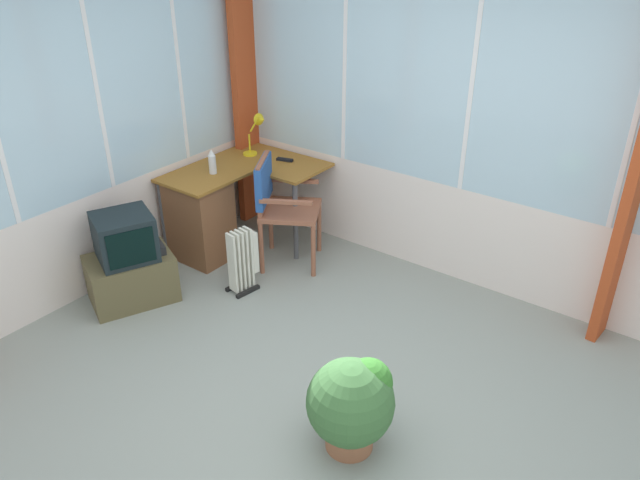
{
  "coord_description": "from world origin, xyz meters",
  "views": [
    {
      "loc": [
        -2.24,
        -1.76,
        2.76
      ],
      "look_at": [
        0.76,
        0.46,
        0.74
      ],
      "focal_mm": 34.52,
      "sensor_mm": 36.0,
      "label": 1
    }
  ],
  "objects_px": {
    "desk": "(206,213)",
    "tv_remote": "(285,160)",
    "spray_bottle": "(212,162)",
    "potted_plant": "(353,402)",
    "wooden_armchair": "(276,197)",
    "desk_lamp": "(259,128)",
    "tv_on_stand": "(130,263)",
    "space_heater": "(243,259)"
  },
  "relations": [
    {
      "from": "spray_bottle",
      "to": "wooden_armchair",
      "type": "bearing_deg",
      "value": -73.7
    },
    {
      "from": "tv_remote",
      "to": "space_heater",
      "type": "height_order",
      "value": "tv_remote"
    },
    {
      "from": "desk_lamp",
      "to": "tv_on_stand",
      "type": "xyz_separation_m",
      "value": [
        -1.59,
        -0.03,
        -0.67
      ]
    },
    {
      "from": "desk",
      "to": "tv_on_stand",
      "type": "xyz_separation_m",
      "value": [
        -0.87,
        -0.04,
        -0.08
      ]
    },
    {
      "from": "desk_lamp",
      "to": "potted_plant",
      "type": "distance_m",
      "value": 2.98
    },
    {
      "from": "wooden_armchair",
      "to": "tv_on_stand",
      "type": "xyz_separation_m",
      "value": [
        -1.15,
        0.53,
        -0.29
      ]
    },
    {
      "from": "tv_on_stand",
      "to": "tv_remote",
      "type": "bearing_deg",
      "value": -10.14
    },
    {
      "from": "spray_bottle",
      "to": "potted_plant",
      "type": "height_order",
      "value": "spray_bottle"
    },
    {
      "from": "desk_lamp",
      "to": "space_heater",
      "type": "height_order",
      "value": "desk_lamp"
    },
    {
      "from": "desk",
      "to": "tv_remote",
      "type": "height_order",
      "value": "tv_remote"
    },
    {
      "from": "desk",
      "to": "tv_on_stand",
      "type": "height_order",
      "value": "desk"
    },
    {
      "from": "desk",
      "to": "potted_plant",
      "type": "xyz_separation_m",
      "value": [
        -1.1,
        -2.28,
        -0.08
      ]
    },
    {
      "from": "desk_lamp",
      "to": "potted_plant",
      "type": "xyz_separation_m",
      "value": [
        -1.82,
        -2.27,
        -0.67
      ]
    },
    {
      "from": "wooden_armchair",
      "to": "space_heater",
      "type": "bearing_deg",
      "value": -171.33
    },
    {
      "from": "spray_bottle",
      "to": "wooden_armchair",
      "type": "distance_m",
      "value": 0.63
    },
    {
      "from": "potted_plant",
      "to": "tv_on_stand",
      "type": "bearing_deg",
      "value": 84.02
    },
    {
      "from": "wooden_armchair",
      "to": "desk",
      "type": "bearing_deg",
      "value": 115.94
    },
    {
      "from": "desk_lamp",
      "to": "desk",
      "type": "bearing_deg",
      "value": 178.7
    },
    {
      "from": "tv_on_stand",
      "to": "spray_bottle",
      "type": "bearing_deg",
      "value": 1.59
    },
    {
      "from": "tv_on_stand",
      "to": "potted_plant",
      "type": "distance_m",
      "value": 2.25
    },
    {
      "from": "wooden_armchair",
      "to": "potted_plant",
      "type": "bearing_deg",
      "value": -128.92
    },
    {
      "from": "potted_plant",
      "to": "wooden_armchair",
      "type": "bearing_deg",
      "value": 51.08
    },
    {
      "from": "tv_remote",
      "to": "desk",
      "type": "bearing_deg",
      "value": 139.7
    },
    {
      "from": "spray_bottle",
      "to": "space_heater",
      "type": "bearing_deg",
      "value": -118.79
    },
    {
      "from": "space_heater",
      "to": "spray_bottle",
      "type": "bearing_deg",
      "value": 61.21
    },
    {
      "from": "tv_remote",
      "to": "potted_plant",
      "type": "height_order",
      "value": "tv_remote"
    },
    {
      "from": "wooden_armchair",
      "to": "space_heater",
      "type": "xyz_separation_m",
      "value": [
        -0.51,
        -0.08,
        -0.34
      ]
    },
    {
      "from": "space_heater",
      "to": "potted_plant",
      "type": "distance_m",
      "value": 1.85
    },
    {
      "from": "desk",
      "to": "space_heater",
      "type": "height_order",
      "value": "desk"
    },
    {
      "from": "spray_bottle",
      "to": "desk_lamp",
      "type": "bearing_deg",
      "value": -0.03
    },
    {
      "from": "tv_remote",
      "to": "wooden_armchair",
      "type": "distance_m",
      "value": 0.52
    },
    {
      "from": "desk_lamp",
      "to": "wooden_armchair",
      "type": "height_order",
      "value": "desk_lamp"
    },
    {
      "from": "desk",
      "to": "tv_on_stand",
      "type": "bearing_deg",
      "value": -177.14
    },
    {
      "from": "tv_on_stand",
      "to": "potted_plant",
      "type": "relative_size",
      "value": 1.31
    },
    {
      "from": "desk",
      "to": "wooden_armchair",
      "type": "height_order",
      "value": "wooden_armchair"
    },
    {
      "from": "desk",
      "to": "wooden_armchair",
      "type": "xyz_separation_m",
      "value": [
        0.28,
        -0.57,
        0.21
      ]
    },
    {
      "from": "tv_remote",
      "to": "space_heater",
      "type": "bearing_deg",
      "value": -176.55
    },
    {
      "from": "wooden_armchair",
      "to": "tv_on_stand",
      "type": "distance_m",
      "value": 1.3
    },
    {
      "from": "desk_lamp",
      "to": "space_heater",
      "type": "xyz_separation_m",
      "value": [
        -0.95,
        -0.64,
        -0.72
      ]
    },
    {
      "from": "space_heater",
      "to": "potted_plant",
      "type": "height_order",
      "value": "potted_plant"
    },
    {
      "from": "desk",
      "to": "tv_remote",
      "type": "distance_m",
      "value": 0.86
    },
    {
      "from": "desk",
      "to": "spray_bottle",
      "type": "relative_size",
      "value": 5.68
    }
  ]
}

